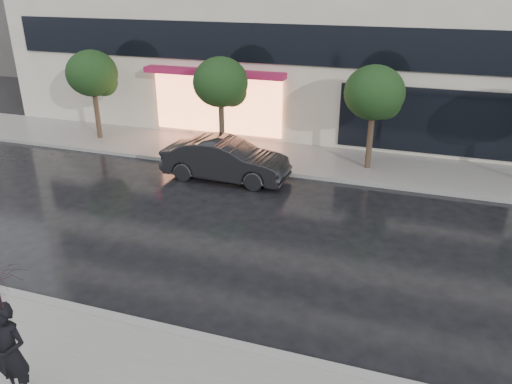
% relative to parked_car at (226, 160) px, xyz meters
% --- Properties ---
extents(ground, '(120.00, 120.00, 0.00)m').
position_rel_parked_car_xyz_m(ground, '(1.80, -7.41, -0.76)').
color(ground, black).
rests_on(ground, ground).
extents(sidewalk_far, '(60.00, 3.50, 0.12)m').
position_rel_parked_car_xyz_m(sidewalk_far, '(1.80, 2.84, -0.70)').
color(sidewalk_far, slate).
rests_on(sidewalk_far, ground).
extents(curb_near, '(60.00, 0.25, 0.14)m').
position_rel_parked_car_xyz_m(curb_near, '(1.80, -8.41, -0.69)').
color(curb_near, gray).
rests_on(curb_near, ground).
extents(curb_far, '(60.00, 0.25, 0.14)m').
position_rel_parked_car_xyz_m(curb_far, '(1.80, 1.09, -0.69)').
color(curb_far, gray).
rests_on(curb_far, ground).
extents(tree_far_west, '(2.20, 2.20, 3.99)m').
position_rel_parked_car_xyz_m(tree_far_west, '(-7.14, 2.62, 2.16)').
color(tree_far_west, '#33261C').
rests_on(tree_far_west, ground).
extents(tree_mid_west, '(2.20, 2.20, 3.99)m').
position_rel_parked_car_xyz_m(tree_mid_west, '(-1.14, 2.62, 2.16)').
color(tree_mid_west, '#33261C').
rests_on(tree_mid_west, ground).
extents(tree_mid_east, '(2.20, 2.20, 3.99)m').
position_rel_parked_car_xyz_m(tree_mid_east, '(4.86, 2.62, 2.16)').
color(tree_mid_east, '#33261C').
rests_on(tree_mid_east, ground).
extents(parked_car, '(4.60, 1.62, 1.51)m').
position_rel_parked_car_xyz_m(parked_car, '(0.00, 0.00, 0.00)').
color(parked_car, black).
rests_on(parked_car, ground).
extents(pedestrian_with_umbrella, '(0.98, 1.00, 2.58)m').
position_rel_parked_car_xyz_m(pedestrian_with_umbrella, '(0.49, -10.83, 1.01)').
color(pedestrian_with_umbrella, black).
rests_on(pedestrian_with_umbrella, sidewalk_near).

